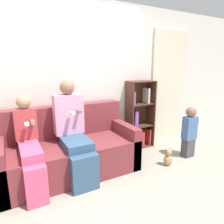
# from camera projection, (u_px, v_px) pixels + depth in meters

# --- Properties ---
(ground_plane) EXTENTS (14.00, 14.00, 0.00)m
(ground_plane) POSITION_uv_depth(u_px,v_px,m) (95.00, 187.00, 2.59)
(ground_plane) COLOR #9E9384
(back_wall) EXTENTS (10.00, 0.06, 2.55)m
(back_wall) POSITION_uv_depth(u_px,v_px,m) (68.00, 82.00, 3.14)
(back_wall) COLOR silver
(back_wall) RESTS_ON ground_plane
(curtain_panel) EXTENTS (0.86, 0.04, 2.20)m
(curtain_panel) POSITION_uv_depth(u_px,v_px,m) (169.00, 87.00, 4.09)
(curtain_panel) COLOR beige
(curtain_panel) RESTS_ON ground_plane
(couch) EXTENTS (1.89, 0.86, 0.95)m
(couch) POSITION_uv_depth(u_px,v_px,m) (69.00, 151.00, 2.89)
(couch) COLOR maroon
(couch) RESTS_ON ground_plane
(adult_seated) EXTENTS (0.41, 0.77, 1.34)m
(adult_seated) POSITION_uv_depth(u_px,v_px,m) (73.00, 129.00, 2.72)
(adult_seated) COLOR #335170
(adult_seated) RESTS_ON ground_plane
(child_seated) EXTENTS (0.28, 0.78, 1.17)m
(child_seated) POSITION_uv_depth(u_px,v_px,m) (30.00, 145.00, 2.44)
(child_seated) COLOR #DB4C75
(child_seated) RESTS_ON ground_plane
(toddler_standing) EXTENTS (0.23, 0.17, 0.87)m
(toddler_standing) POSITION_uv_depth(u_px,v_px,m) (189.00, 131.00, 3.36)
(toddler_standing) COLOR #47474C
(toddler_standing) RESTS_ON ground_plane
(bookshelf) EXTENTS (0.51, 0.28, 1.26)m
(bookshelf) POSITION_uv_depth(u_px,v_px,m) (139.00, 116.00, 3.76)
(bookshelf) COLOR #4C2D1E
(bookshelf) RESTS_ON ground_plane
(teddy_bear) EXTENTS (0.14, 0.12, 0.29)m
(teddy_bear) POSITION_uv_depth(u_px,v_px,m) (168.00, 157.00, 3.12)
(teddy_bear) COLOR tan
(teddy_bear) RESTS_ON ground_plane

